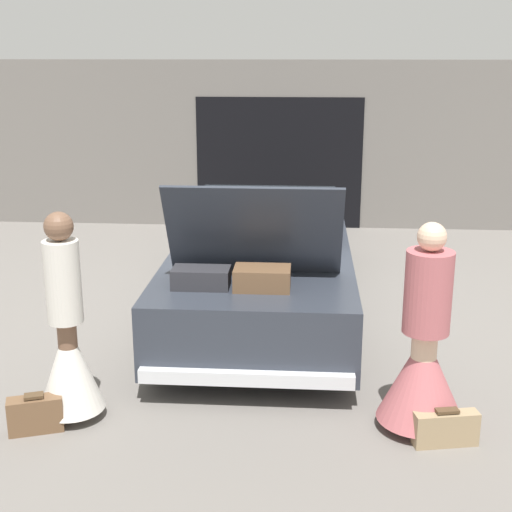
{
  "coord_description": "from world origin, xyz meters",
  "views": [
    {
      "loc": [
        0.48,
        -8.02,
        2.93
      ],
      "look_at": [
        0.0,
        -1.39,
        1.02
      ],
      "focal_mm": 50.0,
      "sensor_mm": 36.0,
      "label": 1
    }
  ],
  "objects_px": {
    "suitcase_beside_left_person": "(35,414)",
    "person_right": "(423,358)",
    "car": "(264,258)",
    "suitcase_beside_right_person": "(446,429)",
    "person_left": "(68,346)"
  },
  "relations": [
    {
      "from": "car",
      "to": "person_left",
      "type": "relative_size",
      "value": 2.94
    },
    {
      "from": "person_left",
      "to": "person_right",
      "type": "bearing_deg",
      "value": 82.89
    },
    {
      "from": "person_left",
      "to": "suitcase_beside_right_person",
      "type": "xyz_separation_m",
      "value": [
        3.01,
        -0.22,
        -0.5
      ]
    },
    {
      "from": "suitcase_beside_left_person",
      "to": "suitcase_beside_right_person",
      "type": "height_order",
      "value": "suitcase_beside_left_person"
    },
    {
      "from": "person_left",
      "to": "suitcase_beside_right_person",
      "type": "bearing_deg",
      "value": 77.92
    },
    {
      "from": "person_left",
      "to": "suitcase_beside_left_person",
      "type": "distance_m",
      "value": 0.59
    },
    {
      "from": "suitcase_beside_right_person",
      "to": "person_right",
      "type": "bearing_deg",
      "value": 121.76
    },
    {
      "from": "suitcase_beside_left_person",
      "to": "person_right",
      "type": "bearing_deg",
      "value": 5.38
    },
    {
      "from": "person_left",
      "to": "suitcase_beside_left_person",
      "type": "height_order",
      "value": "person_left"
    },
    {
      "from": "car",
      "to": "suitcase_beside_right_person",
      "type": "height_order",
      "value": "car"
    },
    {
      "from": "car",
      "to": "suitcase_beside_left_person",
      "type": "height_order",
      "value": "car"
    },
    {
      "from": "person_right",
      "to": "person_left",
      "type": "bearing_deg",
      "value": 93.79
    },
    {
      "from": "person_left",
      "to": "suitcase_beside_left_person",
      "type": "bearing_deg",
      "value": -48.62
    },
    {
      "from": "car",
      "to": "person_right",
      "type": "distance_m",
      "value": 3.12
    },
    {
      "from": "car",
      "to": "suitcase_beside_right_person",
      "type": "xyz_separation_m",
      "value": [
        1.59,
        -3.04,
        -0.45
      ]
    }
  ]
}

